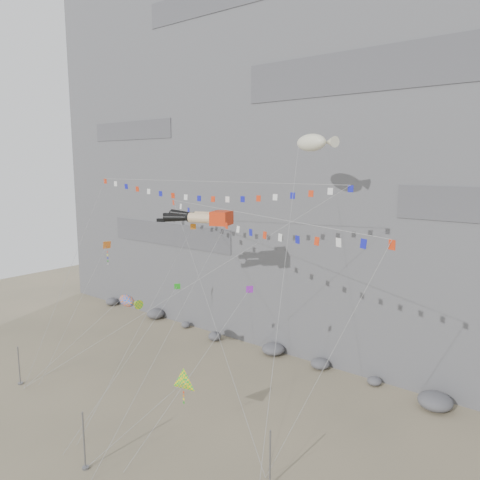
% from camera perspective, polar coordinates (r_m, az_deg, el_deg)
% --- Properties ---
extents(ground, '(120.00, 120.00, 0.00)m').
position_cam_1_polar(ground, '(43.35, -9.66, -20.46)').
color(ground, gray).
rests_on(ground, ground).
extents(cliff, '(80.00, 28.00, 50.00)m').
position_cam_1_polar(cliff, '(63.57, 12.22, 12.30)').
color(cliff, slate).
rests_on(cliff, ground).
extents(talus_boulders, '(60.00, 3.00, 1.20)m').
position_cam_1_polar(talus_boulders, '(54.63, 4.08, -13.15)').
color(talus_boulders, '#5E5E63').
rests_on(talus_boulders, ground).
extents(anchor_pole_left, '(0.12, 0.12, 3.88)m').
position_cam_1_polar(anchor_pole_left, '(51.99, -25.33, -13.66)').
color(anchor_pole_left, slate).
rests_on(anchor_pole_left, ground).
extents(anchor_pole_center, '(0.12, 0.12, 4.34)m').
position_cam_1_polar(anchor_pole_center, '(37.42, -18.49, -22.19)').
color(anchor_pole_center, slate).
rests_on(anchor_pole_center, ground).
extents(anchor_pole_right, '(0.12, 0.12, 4.05)m').
position_cam_1_polar(anchor_pole_right, '(34.41, 3.69, -25.03)').
color(anchor_pole_right, slate).
rests_on(anchor_pole_right, ground).
extents(legs_kite, '(8.45, 17.55, 23.16)m').
position_cam_1_polar(legs_kite, '(43.95, -4.68, 2.77)').
color(legs_kite, red).
rests_on(legs_kite, ground).
extents(flag_banner_upper, '(29.07, 14.54, 26.57)m').
position_cam_1_polar(flag_banner_upper, '(45.37, -4.23, 7.11)').
color(flag_banner_upper, red).
rests_on(flag_banner_upper, ground).
extents(flag_banner_lower, '(28.94, 11.87, 19.97)m').
position_cam_1_polar(flag_banner_lower, '(38.01, 0.53, 3.29)').
color(flag_banner_lower, red).
rests_on(flag_banner_lower, ground).
extents(harlequin_kite, '(4.10, 7.08, 15.20)m').
position_cam_1_polar(harlequin_kite, '(47.91, -15.97, -0.68)').
color(harlequin_kite, red).
rests_on(harlequin_kite, ground).
extents(fish_windsock, '(9.02, 8.19, 13.10)m').
position_cam_1_polar(fish_windsock, '(46.42, -13.64, -7.23)').
color(fish_windsock, orange).
rests_on(fish_windsock, ground).
extents(delta_kite, '(4.57, 6.94, 8.87)m').
position_cam_1_polar(delta_kite, '(37.14, -6.98, -16.87)').
color(delta_kite, yellow).
rests_on(delta_kite, ground).
extents(blimp_windsock, '(7.16, 15.58, 27.46)m').
position_cam_1_polar(blimp_windsock, '(41.31, 8.67, 11.60)').
color(blimp_windsock, beige).
rests_on(blimp_windsock, ground).
extents(small_kite_a, '(3.54, 16.72, 22.16)m').
position_cam_1_polar(small_kite_a, '(47.63, -5.92, 1.31)').
color(small_kite_a, orange).
rests_on(small_kite_a, ground).
extents(small_kite_b, '(3.70, 11.32, 15.92)m').
position_cam_1_polar(small_kite_b, '(37.39, 1.00, -6.28)').
color(small_kite_b, purple).
rests_on(small_kite_b, ground).
extents(small_kite_c, '(1.62, 11.81, 15.50)m').
position_cam_1_polar(small_kite_c, '(41.50, -7.83, -5.89)').
color(small_kite_c, green).
rests_on(small_kite_c, ground).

